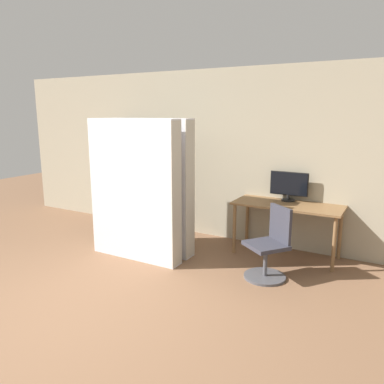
# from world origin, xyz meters

# --- Properties ---
(ground_plane) EXTENTS (16.00, 16.00, 0.00)m
(ground_plane) POSITION_xyz_m (0.00, 0.00, 0.00)
(ground_plane) COLOR brown
(wall_back) EXTENTS (8.00, 0.06, 2.70)m
(wall_back) POSITION_xyz_m (0.00, 3.19, 1.35)
(wall_back) COLOR tan
(wall_back) RESTS_ON ground
(desk) EXTENTS (1.50, 0.63, 0.77)m
(desk) POSITION_xyz_m (1.49, 2.85, 0.67)
(desk) COLOR brown
(desk) RESTS_ON ground
(monitor) EXTENTS (0.55, 0.20, 0.43)m
(monitor) POSITION_xyz_m (1.44, 3.05, 1.00)
(monitor) COLOR black
(monitor) RESTS_ON desk
(office_chair) EXTENTS (0.62, 0.62, 0.90)m
(office_chair) POSITION_xyz_m (1.51, 2.03, 0.36)
(office_chair) COLOR #4C4C51
(office_chair) RESTS_ON ground
(bookshelf) EXTENTS (0.86, 0.31, 1.75)m
(bookshelf) POSITION_xyz_m (-1.40, 3.04, 0.85)
(bookshelf) COLOR black
(bookshelf) RESTS_ON ground
(mattress_near) EXTENTS (1.38, 0.25, 1.95)m
(mattress_near) POSITION_xyz_m (-0.34, 1.75, 0.98)
(mattress_near) COLOR silver
(mattress_near) RESTS_ON ground
(mattress_far) EXTENTS (1.38, 0.25, 1.95)m
(mattress_far) POSITION_xyz_m (-0.34, 2.10, 0.98)
(mattress_far) COLOR silver
(mattress_far) RESTS_ON ground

